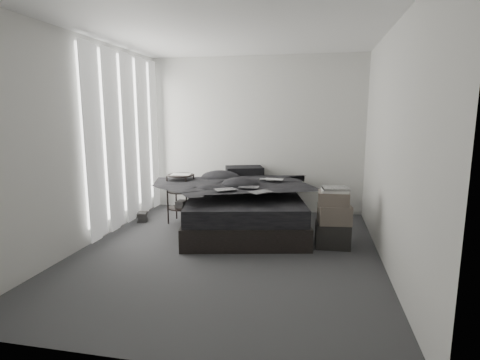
% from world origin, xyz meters
% --- Properties ---
extents(floor, '(3.60, 4.20, 0.01)m').
position_xyz_m(floor, '(0.00, 0.00, 0.00)').
color(floor, '#353538').
rests_on(floor, ground).
extents(ceiling, '(3.60, 4.20, 0.01)m').
position_xyz_m(ceiling, '(0.00, 0.00, 2.60)').
color(ceiling, white).
rests_on(ceiling, ground).
extents(wall_back, '(3.60, 0.01, 2.60)m').
position_xyz_m(wall_back, '(0.00, 2.10, 1.30)').
color(wall_back, silver).
rests_on(wall_back, ground).
extents(wall_front, '(3.60, 0.01, 2.60)m').
position_xyz_m(wall_front, '(0.00, -2.10, 1.30)').
color(wall_front, silver).
rests_on(wall_front, ground).
extents(wall_left, '(0.01, 4.20, 2.60)m').
position_xyz_m(wall_left, '(-1.80, 0.00, 1.30)').
color(wall_left, silver).
rests_on(wall_left, ground).
extents(wall_right, '(0.01, 4.20, 2.60)m').
position_xyz_m(wall_right, '(1.80, 0.00, 1.30)').
color(wall_right, silver).
rests_on(wall_right, ground).
extents(window_left, '(0.02, 2.00, 2.30)m').
position_xyz_m(window_left, '(-1.78, 0.90, 1.35)').
color(window_left, white).
rests_on(window_left, wall_left).
extents(curtain_left, '(0.06, 2.12, 2.48)m').
position_xyz_m(curtain_left, '(-1.73, 0.90, 1.28)').
color(curtain_left, white).
rests_on(curtain_left, wall_left).
extents(bed, '(2.01, 2.41, 0.29)m').
position_xyz_m(bed, '(0.02, 1.02, 0.14)').
color(bed, black).
rests_on(bed, floor).
extents(mattress, '(1.94, 2.34, 0.23)m').
position_xyz_m(mattress, '(0.02, 1.02, 0.40)').
color(mattress, black).
rests_on(mattress, bed).
extents(duvet, '(1.91, 2.10, 0.25)m').
position_xyz_m(duvet, '(0.03, 0.97, 0.64)').
color(duvet, black).
rests_on(duvet, mattress).
extents(pillow_lower, '(0.71, 0.56, 0.14)m').
position_xyz_m(pillow_lower, '(-0.21, 1.81, 0.59)').
color(pillow_lower, black).
rests_on(pillow_lower, mattress).
extents(pillow_upper, '(0.70, 0.58, 0.13)m').
position_xyz_m(pillow_upper, '(-0.13, 1.81, 0.73)').
color(pillow_upper, black).
rests_on(pillow_upper, pillow_lower).
extents(laptop, '(0.36, 0.25, 0.03)m').
position_xyz_m(laptop, '(0.39, 1.15, 0.78)').
color(laptop, silver).
rests_on(laptop, duvet).
extents(comic_a, '(0.32, 0.30, 0.01)m').
position_xyz_m(comic_a, '(-0.12, 0.41, 0.77)').
color(comic_a, black).
rests_on(comic_a, duvet).
extents(comic_b, '(0.27, 0.18, 0.01)m').
position_xyz_m(comic_b, '(0.15, 0.63, 0.77)').
color(comic_b, black).
rests_on(comic_b, duvet).
extents(comic_c, '(0.31, 0.32, 0.01)m').
position_xyz_m(comic_c, '(0.35, 0.35, 0.78)').
color(comic_c, black).
rests_on(comic_c, duvet).
extents(side_stand, '(0.42, 0.42, 0.74)m').
position_xyz_m(side_stand, '(-0.99, 1.11, 0.37)').
color(side_stand, black).
rests_on(side_stand, floor).
extents(papers, '(0.31, 0.24, 0.01)m').
position_xyz_m(papers, '(-0.98, 1.09, 0.75)').
color(papers, white).
rests_on(papers, side_stand).
extents(floor_books, '(0.21, 0.24, 0.14)m').
position_xyz_m(floor_books, '(-1.60, 1.03, 0.07)').
color(floor_books, black).
rests_on(floor_books, floor).
extents(box_lower, '(0.43, 0.34, 0.31)m').
position_xyz_m(box_lower, '(1.26, 0.45, 0.15)').
color(box_lower, black).
rests_on(box_lower, floor).
extents(box_mid, '(0.42, 0.35, 0.24)m').
position_xyz_m(box_mid, '(1.27, 0.44, 0.43)').
color(box_mid, '#5B5047').
rests_on(box_mid, box_lower).
extents(box_upper, '(0.38, 0.30, 0.16)m').
position_xyz_m(box_upper, '(1.25, 0.45, 0.63)').
color(box_upper, '#5B5047').
rests_on(box_upper, box_mid).
extents(art_book_white, '(0.33, 0.27, 0.03)m').
position_xyz_m(art_book_white, '(1.26, 0.45, 0.72)').
color(art_book_white, silver).
rests_on(art_book_white, box_upper).
extents(art_book_snake, '(0.34, 0.29, 0.03)m').
position_xyz_m(art_book_snake, '(1.27, 0.44, 0.75)').
color(art_book_snake, silver).
rests_on(art_book_snake, art_book_white).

